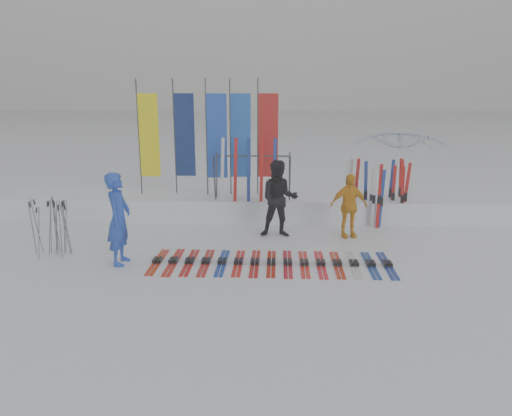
{
  "coord_description": "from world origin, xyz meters",
  "views": [
    {
      "loc": [
        0.67,
        -9.03,
        3.68
      ],
      "look_at": [
        0.2,
        1.6,
        1.0
      ],
      "focal_mm": 35.0,
      "sensor_mm": 36.0,
      "label": 1
    }
  ],
  "objects_px": {
    "ski_rack": "(253,171)",
    "person_blue": "(119,219)",
    "person_black": "(279,199)",
    "person_yellow": "(349,206)",
    "tent_canopy": "(398,172)",
    "ski_row": "(272,262)"
  },
  "relations": [
    {
      "from": "person_blue",
      "to": "tent_canopy",
      "type": "bearing_deg",
      "value": -55.83
    },
    {
      "from": "tent_canopy",
      "to": "person_black",
      "type": "bearing_deg",
      "value": -145.16
    },
    {
      "from": "person_blue",
      "to": "ski_rack",
      "type": "relative_size",
      "value": 0.95
    },
    {
      "from": "person_yellow",
      "to": "ski_row",
      "type": "relative_size",
      "value": 0.32
    },
    {
      "from": "person_yellow",
      "to": "person_blue",
      "type": "bearing_deg",
      "value": -168.06
    },
    {
      "from": "person_black",
      "to": "ski_row",
      "type": "height_order",
      "value": "person_black"
    },
    {
      "from": "person_yellow",
      "to": "ski_rack",
      "type": "xyz_separation_m",
      "value": [
        -2.41,
        1.41,
        0.6
      ]
    },
    {
      "from": "person_black",
      "to": "person_yellow",
      "type": "distance_m",
      "value": 1.69
    },
    {
      "from": "person_blue",
      "to": "ski_row",
      "type": "relative_size",
      "value": 0.39
    },
    {
      "from": "person_blue",
      "to": "person_black",
      "type": "bearing_deg",
      "value": -57.29
    },
    {
      "from": "ski_row",
      "to": "ski_rack",
      "type": "relative_size",
      "value": 2.44
    },
    {
      "from": "tent_canopy",
      "to": "ski_row",
      "type": "xyz_separation_m",
      "value": [
        -3.52,
        -4.31,
        -1.19
      ]
    },
    {
      "from": "person_blue",
      "to": "tent_canopy",
      "type": "xyz_separation_m",
      "value": [
        6.67,
        4.41,
        0.26
      ]
    },
    {
      "from": "person_blue",
      "to": "ski_row",
      "type": "distance_m",
      "value": 3.28
    },
    {
      "from": "person_blue",
      "to": "ski_rack",
      "type": "height_order",
      "value": "person_blue"
    },
    {
      "from": "person_blue",
      "to": "person_black",
      "type": "relative_size",
      "value": 1.03
    },
    {
      "from": "person_black",
      "to": "ski_rack",
      "type": "xyz_separation_m",
      "value": [
        -0.72,
        1.44,
        0.44
      ]
    },
    {
      "from": "person_yellow",
      "to": "tent_canopy",
      "type": "height_order",
      "value": "tent_canopy"
    },
    {
      "from": "ski_rack",
      "to": "person_blue",
      "type": "bearing_deg",
      "value": -126.34
    },
    {
      "from": "person_yellow",
      "to": "person_black",
      "type": "bearing_deg",
      "value": 170.25
    },
    {
      "from": "ski_rack",
      "to": "person_black",
      "type": "bearing_deg",
      "value": -63.45
    },
    {
      "from": "person_black",
      "to": "person_yellow",
      "type": "bearing_deg",
      "value": -0.6
    }
  ]
}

